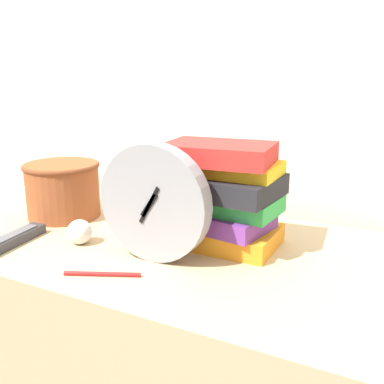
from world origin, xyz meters
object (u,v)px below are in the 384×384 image
object	(u,v)px
desk_clock	(154,203)
pen	(102,274)
crumpled_paper_ball	(80,232)
tv_remote	(14,239)
basket	(63,188)
book_stack	(225,194)

from	to	relation	value
desk_clock	pen	size ratio (longest dim) A/B	1.76
crumpled_paper_ball	desk_clock	bearing A→B (deg)	1.07
tv_remote	pen	xyz separation A→B (m)	(0.26, -0.04, -0.01)
desk_clock	pen	xyz separation A→B (m)	(-0.04, -0.11, -0.11)
tv_remote	pen	world-z (taller)	tv_remote
basket	pen	world-z (taller)	basket
desk_clock	pen	distance (m)	0.16
desk_clock	pen	bearing A→B (deg)	-112.42
basket	crumpled_paper_ball	xyz separation A→B (m)	(0.16, -0.13, -0.05)
tv_remote	crumpled_paper_ball	distance (m)	0.14
book_stack	basket	size ratio (longest dim) A/B	1.27
desk_clock	basket	xyz separation A→B (m)	(-0.34, 0.12, -0.04)
tv_remote	pen	size ratio (longest dim) A/B	1.30
book_stack	crumpled_paper_ball	distance (m)	0.31
desk_clock	basket	distance (m)	0.37
book_stack	pen	distance (m)	0.29
pen	book_stack	bearing A→B (deg)	60.69
tv_remote	basket	bearing A→B (deg)	100.97
crumpled_paper_ball	pen	world-z (taller)	crumpled_paper_ball
desk_clock	crumpled_paper_ball	world-z (taller)	desk_clock
book_stack	desk_clock	bearing A→B (deg)	-124.37
desk_clock	book_stack	size ratio (longest dim) A/B	0.96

